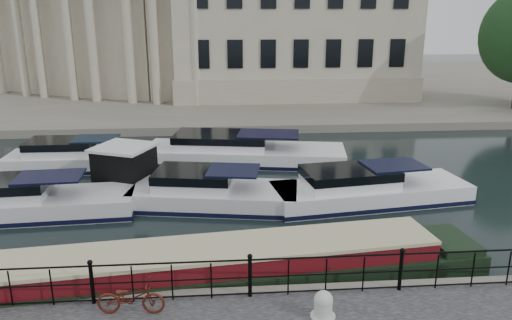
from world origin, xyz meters
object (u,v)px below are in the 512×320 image
Objects in this scene: bicycle at (131,297)px; harbour_hut at (125,171)px; mooring_bollard at (323,305)px; narrowboat at (217,272)px.

bicycle is 10.55m from harbour_hut.
mooring_bollard is at bearing -92.23° from bicycle.
mooring_bollard is 3.77m from narrowboat.
mooring_bollard is at bearing -52.74° from narrowboat.
mooring_bollard is at bearing -35.92° from harbour_hut.
bicycle is at bearing -140.27° from narrowboat.
bicycle is at bearing 173.49° from mooring_bollard.
bicycle reaches higher than narrowboat.
bicycle is 4.70m from mooring_bollard.
harbour_hut is at bearing 109.45° from narrowboat.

